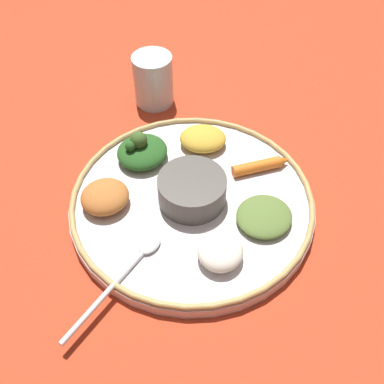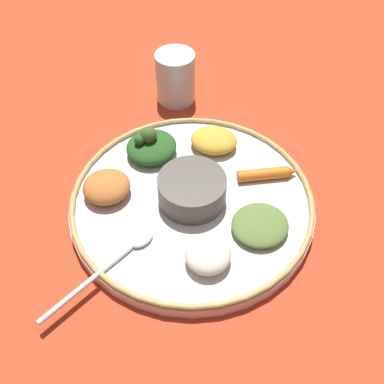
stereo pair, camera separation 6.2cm
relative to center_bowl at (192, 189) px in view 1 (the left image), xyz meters
The scene contains 12 objects.
ground_plane 0.04m from the center_bowl, ahead, with size 2.40×2.40×0.00m, color #B7381E.
platter 0.03m from the center_bowl, ahead, with size 0.34×0.34×0.02m, color silver.
platter_rim 0.02m from the center_bowl, ahead, with size 0.34×0.34×0.01m, color tan.
center_bowl is the anchor object (origin of this frame).
spoon 0.14m from the center_bowl, 144.17° to the right, with size 0.15×0.12×0.01m.
greens_pile 0.11m from the center_bowl, 113.22° to the left, with size 0.10×0.10×0.05m.
carrot_near_spoon 0.12m from the center_bowl, ahead, with size 0.09×0.02×0.02m.
mound_rice_white 0.10m from the center_bowl, 92.74° to the right, with size 0.06×0.06×0.03m, color silver.
mound_collards 0.10m from the center_bowl, 41.31° to the right, with size 0.07×0.08×0.02m, color #567033.
mound_chickpea 0.12m from the center_bowl, 164.40° to the left, with size 0.07×0.06×0.03m, color #B2662D.
mound_lentil_yellow 0.11m from the center_bowl, 61.54° to the left, with size 0.07×0.06×0.03m, color gold.
drinking_glass 0.25m from the center_bowl, 85.43° to the left, with size 0.07×0.07×0.09m.
Camera 1 is at (-0.14, -0.38, 0.51)m, focal length 42.30 mm.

